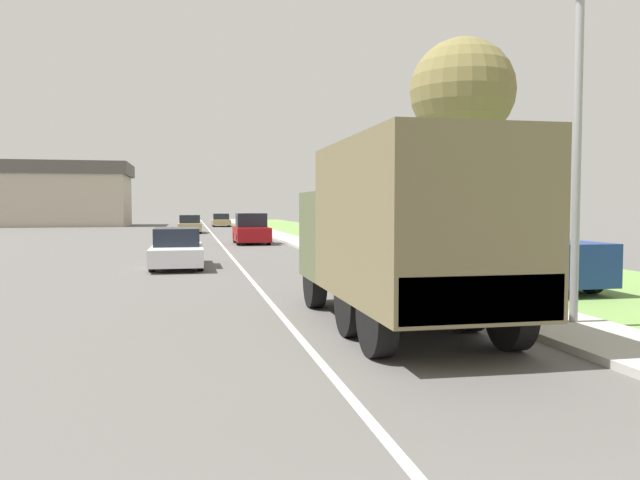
{
  "coord_description": "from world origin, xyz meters",
  "views": [
    {
      "loc": [
        -1.71,
        -0.53,
        2.1
      ],
      "look_at": [
        0.74,
        11.16,
        1.46
      ],
      "focal_mm": 35.0,
      "sensor_mm": 36.0,
      "label": 1
    }
  ],
  "objects": [
    {
      "name": "car_third_ahead",
      "position": [
        -1.69,
        50.29,
        0.65
      ],
      "size": [
        1.8,
        4.68,
        1.44
      ],
      "color": "tan",
      "rests_on": "ground"
    },
    {
      "name": "lane_centre_stripe",
      "position": [
        0.0,
        40.0,
        0.0
      ],
      "size": [
        0.12,
        120.0,
        0.0
      ],
      "color": "silver",
      "rests_on": "ground"
    },
    {
      "name": "building_distant",
      "position": [
        -18.39,
        71.63,
        3.46
      ],
      "size": [
        20.74,
        10.22,
        6.83
      ],
      "color": "#B2A893",
      "rests_on": "ground"
    },
    {
      "name": "pickup_truck",
      "position": [
        6.9,
        14.8,
        0.89
      ],
      "size": [
        1.93,
        5.46,
        1.86
      ],
      "color": "navy",
      "rests_on": "grass_strip_right"
    },
    {
      "name": "car_nearest_ahead",
      "position": [
        -2.15,
        21.67,
        0.62
      ],
      "size": [
        1.72,
        4.85,
        1.36
      ],
      "color": "silver",
      "rests_on": "ground"
    },
    {
      "name": "lamp_post",
      "position": [
        4.57,
        9.0,
        5.01
      ],
      "size": [
        1.69,
        0.24,
        8.38
      ],
      "color": "gray",
      "rests_on": "sidewalk_right"
    },
    {
      "name": "military_truck",
      "position": [
        1.85,
        9.62,
        1.72
      ],
      "size": [
        2.34,
        6.59,
        3.16
      ],
      "color": "#545B3D",
      "rests_on": "ground"
    },
    {
      "name": "grass_strip_right",
      "position": [
        8.9,
        40.0,
        0.01
      ],
      "size": [
        7.0,
        120.0,
        0.02
      ],
      "color": "#6B9347",
      "rests_on": "ground"
    },
    {
      "name": "tree_mid_right",
      "position": [
        8.09,
        20.88,
        6.29
      ],
      "size": [
        3.82,
        3.82,
        8.21
      ],
      "color": "brown",
      "rests_on": "grass_strip_right"
    },
    {
      "name": "sidewalk_right",
      "position": [
        4.5,
        40.0,
        0.06
      ],
      "size": [
        1.8,
        120.0,
        0.12
      ],
      "color": "#ADAAA3",
      "rests_on": "ground"
    },
    {
      "name": "car_second_ahead",
      "position": [
        1.7,
        34.66,
        0.77
      ],
      "size": [
        1.86,
        3.94,
        1.73
      ],
      "color": "maroon",
      "rests_on": "ground"
    },
    {
      "name": "car_fourth_ahead",
      "position": [
        1.56,
        66.28,
        0.63
      ],
      "size": [
        1.84,
        4.68,
        1.37
      ],
      "color": "tan",
      "rests_on": "ground"
    },
    {
      "name": "ground_plane",
      "position": [
        0.0,
        40.0,
        0.0
      ],
      "size": [
        180.0,
        180.0,
        0.0
      ],
      "primitive_type": "plane",
      "color": "#565451"
    }
  ]
}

